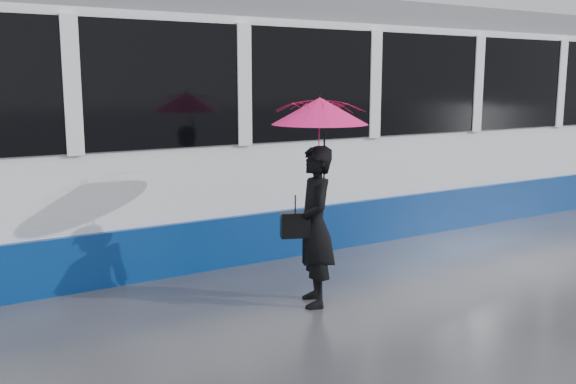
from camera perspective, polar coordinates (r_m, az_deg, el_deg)
ground at (r=6.74m, az=-2.95°, el=-9.66°), size 90.00×90.00×0.00m
rails at (r=8.92m, az=-10.76°, el=-4.87°), size 34.00×1.51×0.02m
tram at (r=10.15m, az=5.41°, el=6.35°), size 26.00×2.56×3.35m
woman at (r=6.44m, az=2.40°, el=-3.08°), size 0.58×0.69×1.62m
umbrella at (r=6.32m, az=2.84°, el=5.54°), size 1.24×1.24×1.09m
handbag at (r=6.33m, az=0.65°, el=-2.94°), size 0.32×0.23×0.43m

